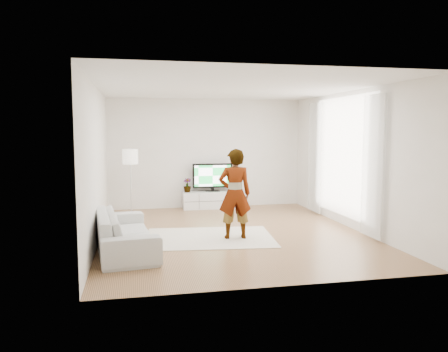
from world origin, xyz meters
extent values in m
plane|color=#AB7C4D|center=(0.00, 0.00, 0.00)|extent=(6.00, 6.00, 0.00)
plane|color=white|center=(0.00, 0.00, 2.80)|extent=(6.00, 6.00, 0.00)
cube|color=white|center=(-2.50, 0.00, 1.40)|extent=(0.02, 6.00, 2.80)
cube|color=white|center=(2.50, 0.00, 1.40)|extent=(0.02, 6.00, 2.80)
cube|color=white|center=(0.00, 3.00, 1.40)|extent=(5.00, 0.02, 2.80)
cube|color=white|center=(0.00, -3.00, 1.40)|extent=(5.00, 0.02, 2.80)
cube|color=white|center=(2.48, 0.30, 1.45)|extent=(0.01, 2.60, 2.50)
cube|color=white|center=(2.40, -1.00, 1.35)|extent=(0.04, 0.70, 2.60)
cube|color=white|center=(2.40, 1.60, 1.35)|extent=(0.04, 0.70, 2.60)
cube|color=white|center=(0.12, 2.77, 0.22)|extent=(1.55, 0.44, 0.44)
cube|color=black|center=(0.12, 2.54, 0.22)|extent=(1.50, 0.00, 0.01)
cube|color=black|center=(-0.27, 2.54, 0.22)|extent=(0.01, 0.00, 0.38)
cube|color=black|center=(0.51, 2.54, 0.22)|extent=(0.01, 0.00, 0.38)
cube|color=black|center=(0.12, 2.79, 0.45)|extent=(0.37, 0.20, 0.02)
cube|color=black|center=(0.12, 2.79, 0.49)|extent=(0.07, 0.05, 0.07)
cube|color=black|center=(0.12, 2.79, 0.84)|extent=(1.03, 0.06, 0.63)
cube|color=green|center=(0.12, 2.76, 0.84)|extent=(0.94, 0.01, 0.53)
cube|color=white|center=(0.80, 2.77, 0.54)|extent=(0.06, 0.15, 0.20)
cube|color=#4CB2FF|center=(0.80, 2.69, 0.56)|extent=(0.01, 0.00, 0.11)
imported|color=#3F7238|center=(-0.54, 2.77, 0.61)|extent=(0.25, 0.25, 0.35)
cube|color=beige|center=(-0.49, -0.30, 0.01)|extent=(2.51, 1.92, 0.01)
imported|color=#334772|center=(-0.04, -0.45, 0.84)|extent=(0.63, 0.44, 1.66)
imported|color=beige|center=(-2.02, -0.87, 0.33)|extent=(1.12, 2.32, 0.65)
cylinder|color=silver|center=(-1.93, 2.02, 0.01)|extent=(0.27, 0.27, 0.02)
cylinder|color=silver|center=(-1.93, 2.02, 0.62)|extent=(0.03, 0.03, 1.21)
cylinder|color=white|center=(-1.93, 2.02, 1.40)|extent=(0.35, 0.35, 0.34)
camera|label=1|loc=(-1.83, -8.18, 2.00)|focal=35.00mm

